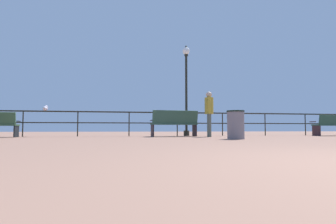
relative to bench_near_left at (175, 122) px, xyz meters
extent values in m
cube|color=black|center=(0.29, 0.85, 0.41)|extent=(23.80, 0.05, 0.05)
cube|color=black|center=(0.29, 0.85, -0.02)|extent=(23.80, 0.04, 0.04)
cylinder|color=black|center=(-5.66, 0.85, -0.07)|extent=(0.04, 0.04, 0.97)
cylinder|color=black|center=(-3.68, 0.85, -0.07)|extent=(0.04, 0.04, 0.97)
cylinder|color=black|center=(-1.69, 0.85, -0.07)|extent=(0.04, 0.04, 0.97)
cylinder|color=black|center=(0.29, 0.85, -0.07)|extent=(0.04, 0.04, 0.97)
cylinder|color=black|center=(2.27, 0.85, -0.07)|extent=(0.04, 0.04, 0.97)
cylinder|color=black|center=(4.26, 0.85, -0.07)|extent=(0.04, 0.04, 0.97)
cylinder|color=black|center=(6.24, 0.85, -0.07)|extent=(0.04, 0.04, 0.97)
cube|color=black|center=(-5.63, 0.10, -0.34)|extent=(0.05, 0.47, 0.42)
cube|color=black|center=(-5.64, 0.31, 0.01)|extent=(0.04, 0.36, 0.04)
cube|color=#2E4F3F|center=(-0.01, 0.09, -0.08)|extent=(1.81, 0.62, 0.05)
cube|color=#2E4F3F|center=(0.01, -0.12, 0.18)|extent=(1.78, 0.29, 0.52)
cube|color=black|center=(0.84, 0.16, -0.32)|extent=(0.07, 0.42, 0.48)
cube|color=black|center=(0.82, 0.35, 0.06)|extent=(0.06, 0.33, 0.04)
cube|color=black|center=(-0.85, 0.02, -0.32)|extent=(0.07, 0.42, 0.48)
cube|color=black|center=(-0.87, 0.21, 0.06)|extent=(0.06, 0.33, 0.04)
cube|color=#254739|center=(6.93, 0.09, -0.10)|extent=(1.74, 0.64, 0.05)
cube|color=#254739|center=(6.96, -0.12, 0.12)|extent=(1.70, 0.29, 0.43)
cube|color=#321E23|center=(6.13, 0.01, -0.33)|extent=(0.08, 0.43, 0.46)
cube|color=#321E23|center=(6.11, 0.20, 0.04)|extent=(0.07, 0.33, 0.04)
cylinder|color=black|center=(0.73, 1.02, -0.44)|extent=(0.24, 0.24, 0.22)
cylinder|color=black|center=(0.73, 1.02, 1.27)|extent=(0.10, 0.10, 3.21)
cylinder|color=black|center=(0.73, 1.02, 2.90)|extent=(0.16, 0.16, 0.06)
sphere|color=white|center=(0.73, 1.02, 3.09)|extent=(0.32, 0.32, 0.32)
cone|color=black|center=(0.73, 1.02, 3.30)|extent=(0.12, 0.12, 0.10)
cylinder|color=#4C554B|center=(1.17, -0.62, -0.13)|extent=(0.15, 0.15, 0.84)
cylinder|color=#4C554B|center=(1.13, -0.77, -0.13)|extent=(0.15, 0.15, 0.84)
cylinder|color=#A9922E|center=(1.15, -0.70, 0.59)|extent=(0.32, 0.32, 0.60)
cylinder|color=#A9922E|center=(1.22, -0.49, 0.60)|extent=(0.11, 0.11, 0.57)
cylinder|color=#A9922E|center=(1.09, -0.90, 0.60)|extent=(0.11, 0.11, 0.57)
sphere|color=tan|center=(1.15, -0.70, 1.00)|extent=(0.22, 0.22, 0.22)
ellipsoid|color=silver|center=(-4.88, 0.85, 0.52)|extent=(0.19, 0.30, 0.16)
ellipsoid|color=gray|center=(-4.88, 0.85, 0.54)|extent=(0.14, 0.27, 0.06)
sphere|color=silver|center=(-4.89, 0.99, 0.59)|extent=(0.13, 0.13, 0.13)
cone|color=gold|center=(-4.89, 1.07, 0.59)|extent=(0.05, 0.05, 0.05)
cube|color=gray|center=(-4.88, 0.69, 0.53)|extent=(0.08, 0.11, 0.02)
cylinder|color=slate|center=(1.13, -3.05, -0.17)|extent=(0.48, 0.48, 0.77)
cylinder|color=black|center=(1.13, -3.05, 0.23)|extent=(0.50, 0.50, 0.04)
camera|label=1|loc=(-2.18, -10.45, -0.27)|focal=29.78mm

